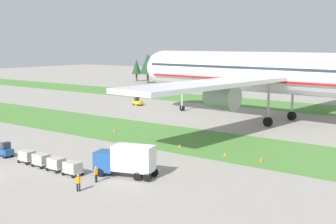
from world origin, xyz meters
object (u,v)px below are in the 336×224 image
(taxiway_marker_0, at_px, (114,130))
(taxiway_marker_2, at_px, (180,146))
(pushback_tractor, at_px, (138,102))
(catering_truck, at_px, (126,159))
(cargo_dolly_third, at_px, (56,163))
(taxiway_marker_3, at_px, (225,154))
(baggage_tug, at_px, (5,151))
(cargo_dolly_second, at_px, (41,159))
(cargo_dolly_fourth, at_px, (73,167))
(ground_crew_loader, at_px, (96,174))
(ground_crew_marshaller, at_px, (78,182))
(airliner, at_px, (269,72))
(cargo_dolly_lead, at_px, (27,156))
(taxiway_marker_1, at_px, (261,159))

(taxiway_marker_0, bearing_deg, taxiway_marker_2, -9.90)
(pushback_tractor, bearing_deg, catering_truck, 44.30)
(cargo_dolly_third, height_order, taxiway_marker_3, cargo_dolly_third)
(baggage_tug, height_order, cargo_dolly_second, baggage_tug)
(cargo_dolly_fourth, bearing_deg, catering_truck, -54.84)
(baggage_tug, bearing_deg, cargo_dolly_third, -90.00)
(cargo_dolly_third, bearing_deg, ground_crew_loader, -90.63)
(ground_crew_marshaller, distance_m, taxiway_marker_3, 22.08)
(catering_truck, bearing_deg, ground_crew_loader, 145.37)
(catering_truck, distance_m, pushback_tractor, 59.74)
(baggage_tug, bearing_deg, airliner, -16.56)
(cargo_dolly_lead, distance_m, taxiway_marker_1, 29.04)
(taxiway_marker_3, bearing_deg, pushback_tractor, 143.95)
(baggage_tug, xyz_separation_m, cargo_dolly_fourth, (13.72, -0.38, 0.10))
(cargo_dolly_third, bearing_deg, taxiway_marker_1, -41.24)
(cargo_dolly_second, xyz_separation_m, taxiway_marker_3, (14.61, 18.14, -0.69))
(airliner, bearing_deg, pushback_tractor, 90.00)
(pushback_tractor, relative_size, taxiway_marker_2, 5.77)
(catering_truck, xyz_separation_m, taxiway_marker_2, (-3.89, 15.39, -1.72))
(airliner, bearing_deg, cargo_dolly_fourth, -177.49)
(airliner, xyz_separation_m, cargo_dolly_lead, (-10.09, -46.23, -8.40))
(pushback_tractor, distance_m, taxiway_marker_3, 52.24)
(airliner, distance_m, pushback_tractor, 35.94)
(ground_crew_marshaller, relative_size, taxiway_marker_0, 3.11)
(ground_crew_marshaller, xyz_separation_m, taxiway_marker_1, (9.23, 21.73, -0.61))
(taxiway_marker_0, relative_size, taxiway_marker_2, 1.20)
(cargo_dolly_third, height_order, ground_crew_marshaller, ground_crew_marshaller)
(baggage_tug, relative_size, cargo_dolly_lead, 1.18)
(baggage_tug, relative_size, taxiway_marker_2, 5.66)
(cargo_dolly_fourth, bearing_deg, ground_crew_loader, -91.10)
(cargo_dolly_second, height_order, taxiway_marker_3, cargo_dolly_second)
(baggage_tug, bearing_deg, taxiway_marker_1, -55.50)
(cargo_dolly_fourth, bearing_deg, taxiway_marker_1, -35.81)
(taxiway_marker_1, distance_m, taxiway_marker_3, 5.21)
(catering_truck, relative_size, taxiway_marker_1, 10.97)
(ground_crew_loader, distance_m, taxiway_marker_1, 21.08)
(ground_crew_marshaller, relative_size, taxiway_marker_2, 3.73)
(cargo_dolly_third, distance_m, taxiway_marker_2, 19.09)
(baggage_tug, xyz_separation_m, taxiway_marker_3, (22.53, 17.92, -0.59))
(airliner, height_order, cargo_dolly_second, airliner)
(cargo_dolly_fourth, xyz_separation_m, catering_truck, (5.02, 3.33, 1.03))
(taxiway_marker_1, relative_size, taxiway_marker_2, 1.43)
(airliner, distance_m, ground_crew_loader, 47.47)
(catering_truck, relative_size, taxiway_marker_0, 13.10)
(cargo_dolly_lead, xyz_separation_m, taxiway_marker_2, (9.83, 18.48, -0.69))
(airliner, relative_size, cargo_dolly_second, 33.70)
(taxiway_marker_0, distance_m, taxiway_marker_1, 28.53)
(ground_crew_marshaller, bearing_deg, pushback_tractor, 90.61)
(taxiway_marker_1, bearing_deg, taxiway_marker_2, 178.23)
(ground_crew_marshaller, bearing_deg, cargo_dolly_fourth, 109.15)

